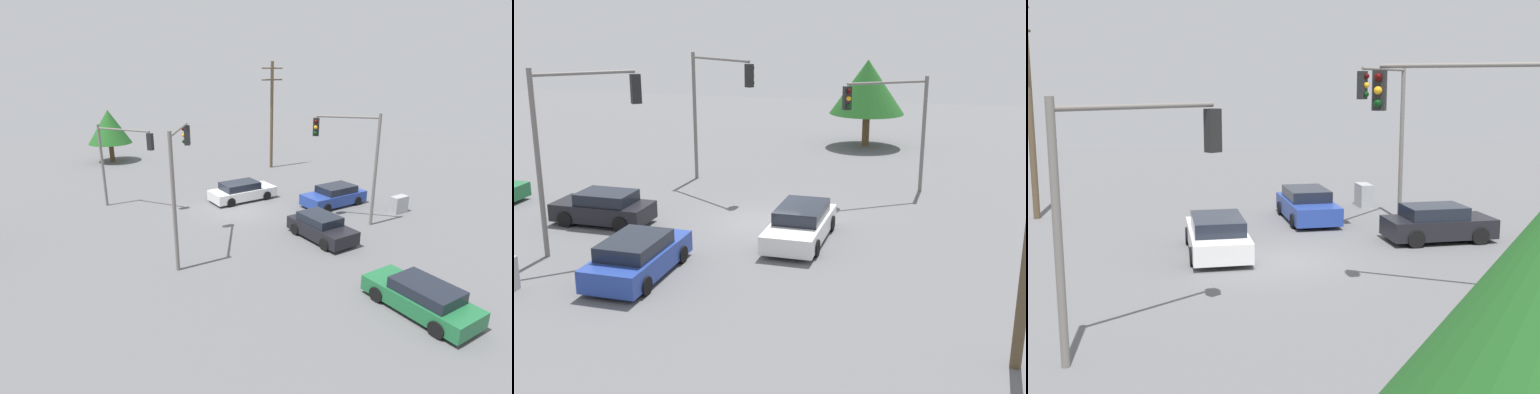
{
  "view_description": "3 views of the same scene",
  "coord_description": "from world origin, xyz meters",
  "views": [
    {
      "loc": [
        -12.42,
        -21.88,
        9.0
      ],
      "look_at": [
        0.46,
        -1.5,
        1.28
      ],
      "focal_mm": 28.0,
      "sensor_mm": 36.0,
      "label": 1
    },
    {
      "loc": [
        24.03,
        7.14,
        8.38
      ],
      "look_at": [
        2.46,
        0.93,
        1.95
      ],
      "focal_mm": 45.0,
      "sensor_mm": 36.0,
      "label": 2
    },
    {
      "loc": [
        -20.35,
        3.8,
        5.8
      ],
      "look_at": [
        0.73,
        -0.4,
        2.03
      ],
      "focal_mm": 45.0,
      "sensor_mm": 36.0,
      "label": 3
    }
  ],
  "objects": [
    {
      "name": "ground_plane",
      "position": [
        0.0,
        0.0,
        0.0
      ],
      "size": [
        80.0,
        80.0,
        0.0
      ],
      "primitive_type": "plane",
      "color": "#5B5B5E"
    },
    {
      "name": "traffic_signal_main",
      "position": [
        4.58,
        -5.48,
        4.54
      ],
      "size": [
        2.75,
        2.91,
        6.66
      ],
      "rotation": [
        0.0,
        0.0,
        2.32
      ],
      "color": "slate",
      "rests_on": "ground_plane"
    },
    {
      "name": "utility_pole_tall",
      "position": [
        8.86,
        9.07,
        5.14
      ],
      "size": [
        2.2,
        0.28,
        9.71
      ],
      "color": "brown",
      "rests_on": "ground_plane"
    },
    {
      "name": "traffic_signal_cross",
      "position": [
        -5.59,
        -4.19,
        4.51
      ],
      "size": [
        2.63,
        4.02,
        6.53
      ],
      "rotation": [
        0.0,
        0.0,
        1.01
      ],
      "color": "slate",
      "rests_on": "ground_plane"
    },
    {
      "name": "sedan_blue",
      "position": [
        6.22,
        -2.53,
        0.66
      ],
      "size": [
        4.52,
        2.05,
        1.38
      ],
      "rotation": [
        0.0,
        0.0,
        1.57
      ],
      "color": "#233D93",
      "rests_on": "ground_plane"
    },
    {
      "name": "electrical_cabinet",
      "position": [
        8.79,
        -5.94,
        0.55
      ],
      "size": [
        1.16,
        0.59,
        1.1
      ],
      "primitive_type": "cube",
      "color": "#9EA0A3",
      "rests_on": "ground_plane"
    },
    {
      "name": "traffic_signal_aux",
      "position": [
        -6.13,
        4.36,
        3.88
      ],
      "size": [
        2.67,
        3.67,
        5.59
      ],
      "rotation": [
        0.0,
        0.0,
        -0.96
      ],
      "color": "slate",
      "rests_on": "ground_plane"
    },
    {
      "name": "sedan_dark",
      "position": [
        1.6,
        -6.46,
        0.66
      ],
      "size": [
        1.94,
        4.03,
        1.36
      ],
      "rotation": [
        0.0,
        0.0,
        3.14
      ],
      "color": "black",
      "rests_on": "ground_plane"
    },
    {
      "name": "sedan_white",
      "position": [
        1.37,
        1.84,
        0.65
      ],
      "size": [
        4.73,
        2.05,
        1.35
      ],
      "rotation": [
        0.0,
        0.0,
        -1.57
      ],
      "color": "silver",
      "rests_on": "ground_plane"
    }
  ]
}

